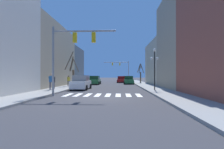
{
  "coord_description": "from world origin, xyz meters",
  "views": [
    {
      "loc": [
        1.46,
        -13.7,
        1.76
      ],
      "look_at": [
        -0.31,
        28.02,
        1.94
      ],
      "focal_mm": 28.0,
      "sensor_mm": 36.0,
      "label": 1
    }
  ],
  "objects_px": {
    "traffic_signal_near": "(71,46)",
    "traffic_signal_far": "(121,66)",
    "street_lamp_right_corner": "(155,61)",
    "car_parked_right_far": "(95,80)",
    "street_tree_right_mid": "(141,73)",
    "car_driving_away_lane": "(81,83)",
    "car_parked_left_near": "(126,79)",
    "car_parked_right_near": "(129,80)",
    "pedestrian_near_right_corner": "(51,80)",
    "street_tree_left_mid": "(72,71)",
    "pedestrian_on_left_sidewalk": "(69,80)",
    "pedestrian_crossing_street": "(53,81)",
    "car_at_intersection": "(121,80)"
  },
  "relations": [
    {
      "from": "street_tree_left_mid",
      "to": "car_parked_right_far",
      "type": "bearing_deg",
      "value": 69.63
    },
    {
      "from": "car_parked_left_near",
      "to": "car_parked_right_near",
      "type": "bearing_deg",
      "value": 179.94
    },
    {
      "from": "street_tree_right_mid",
      "to": "street_tree_left_mid",
      "type": "height_order",
      "value": "street_tree_left_mid"
    },
    {
      "from": "traffic_signal_far",
      "to": "pedestrian_crossing_street",
      "type": "relative_size",
      "value": 4.47
    },
    {
      "from": "car_driving_away_lane",
      "to": "street_tree_left_mid",
      "type": "relative_size",
      "value": 0.84
    },
    {
      "from": "street_tree_left_mid",
      "to": "street_lamp_right_corner",
      "type": "bearing_deg",
      "value": -32.43
    },
    {
      "from": "car_driving_away_lane",
      "to": "pedestrian_near_right_corner",
      "type": "relative_size",
      "value": 2.47
    },
    {
      "from": "pedestrian_crossing_street",
      "to": "pedestrian_on_left_sidewalk",
      "type": "xyz_separation_m",
      "value": [
        -0.02,
        6.21,
        -0.06
      ]
    },
    {
      "from": "car_at_intersection",
      "to": "pedestrian_crossing_street",
      "type": "distance_m",
      "value": 23.73
    },
    {
      "from": "street_lamp_right_corner",
      "to": "pedestrian_crossing_street",
      "type": "distance_m",
      "value": 11.82
    },
    {
      "from": "street_lamp_right_corner",
      "to": "car_parked_right_far",
      "type": "height_order",
      "value": "street_lamp_right_corner"
    },
    {
      "from": "car_at_intersection",
      "to": "pedestrian_on_left_sidewalk",
      "type": "height_order",
      "value": "pedestrian_on_left_sidewalk"
    },
    {
      "from": "traffic_signal_far",
      "to": "pedestrian_crossing_street",
      "type": "bearing_deg",
      "value": -104.13
    },
    {
      "from": "car_driving_away_lane",
      "to": "car_parked_left_near",
      "type": "distance_m",
      "value": 28.96
    },
    {
      "from": "car_parked_right_far",
      "to": "street_tree_right_mid",
      "type": "relative_size",
      "value": 1.04
    },
    {
      "from": "car_driving_away_lane",
      "to": "car_parked_left_near",
      "type": "relative_size",
      "value": 1.08
    },
    {
      "from": "pedestrian_crossing_street",
      "to": "car_parked_right_near",
      "type": "bearing_deg",
      "value": -15.3
    },
    {
      "from": "traffic_signal_far",
      "to": "street_lamp_right_corner",
      "type": "xyz_separation_m",
      "value": [
        3.41,
        -32.94,
        -1.06
      ]
    },
    {
      "from": "car_parked_left_near",
      "to": "car_driving_away_lane",
      "type": "bearing_deg",
      "value": 166.79
    },
    {
      "from": "traffic_signal_near",
      "to": "car_driving_away_lane",
      "type": "xyz_separation_m",
      "value": [
        -0.63,
        6.87,
        -3.41
      ]
    },
    {
      "from": "pedestrian_crossing_street",
      "to": "car_driving_away_lane",
      "type": "bearing_deg",
      "value": -45.92
    },
    {
      "from": "traffic_signal_far",
      "to": "car_parked_right_far",
      "type": "height_order",
      "value": "traffic_signal_far"
    },
    {
      "from": "street_tree_right_mid",
      "to": "car_parked_left_near",
      "type": "bearing_deg",
      "value": 101.65
    },
    {
      "from": "traffic_signal_far",
      "to": "pedestrian_near_right_corner",
      "type": "height_order",
      "value": "traffic_signal_far"
    },
    {
      "from": "traffic_signal_near",
      "to": "pedestrian_crossing_street",
      "type": "height_order",
      "value": "traffic_signal_near"
    },
    {
      "from": "pedestrian_on_left_sidewalk",
      "to": "car_driving_away_lane",
      "type": "bearing_deg",
      "value": -119.51
    },
    {
      "from": "traffic_signal_near",
      "to": "traffic_signal_far",
      "type": "height_order",
      "value": "traffic_signal_far"
    },
    {
      "from": "car_parked_right_near",
      "to": "pedestrian_near_right_corner",
      "type": "relative_size",
      "value": 2.44
    },
    {
      "from": "traffic_signal_near",
      "to": "car_parked_right_far",
      "type": "relative_size",
      "value": 1.38
    },
    {
      "from": "pedestrian_crossing_street",
      "to": "pedestrian_near_right_corner",
      "type": "bearing_deg",
      "value": -152.47
    },
    {
      "from": "traffic_signal_near",
      "to": "street_tree_left_mid",
      "type": "xyz_separation_m",
      "value": [
        -3.15,
        12.04,
        -1.74
      ]
    },
    {
      "from": "pedestrian_on_left_sidewalk",
      "to": "street_tree_left_mid",
      "type": "xyz_separation_m",
      "value": [
        0.44,
        0.49,
        1.41
      ]
    },
    {
      "from": "pedestrian_on_left_sidewalk",
      "to": "pedestrian_near_right_corner",
      "type": "distance_m",
      "value": 7.39
    },
    {
      "from": "car_parked_right_far",
      "to": "car_parked_left_near",
      "type": "distance_m",
      "value": 17.5
    },
    {
      "from": "car_parked_left_near",
      "to": "car_parked_right_near",
      "type": "relative_size",
      "value": 0.94
    },
    {
      "from": "pedestrian_on_left_sidewalk",
      "to": "street_tree_right_mid",
      "type": "distance_m",
      "value": 16.39
    },
    {
      "from": "car_parked_right_far",
      "to": "street_lamp_right_corner",
      "type": "bearing_deg",
      "value": -148.14
    },
    {
      "from": "car_parked_right_far",
      "to": "pedestrian_near_right_corner",
      "type": "relative_size",
      "value": 2.36
    },
    {
      "from": "car_parked_right_near",
      "to": "pedestrian_near_right_corner",
      "type": "distance_m",
      "value": 18.91
    },
    {
      "from": "pedestrian_crossing_street",
      "to": "street_tree_right_mid",
      "type": "height_order",
      "value": "street_tree_right_mid"
    },
    {
      "from": "traffic_signal_near",
      "to": "street_tree_right_mid",
      "type": "distance_m",
      "value": 24.13
    },
    {
      "from": "street_lamp_right_corner",
      "to": "car_parked_right_far",
      "type": "distance_m",
      "value": 16.6
    },
    {
      "from": "car_parked_right_far",
      "to": "car_parked_left_near",
      "type": "xyz_separation_m",
      "value": [
        6.61,
        16.21,
        -0.04
      ]
    },
    {
      "from": "traffic_signal_near",
      "to": "street_tree_left_mid",
      "type": "relative_size",
      "value": 1.11
    },
    {
      "from": "traffic_signal_near",
      "to": "street_lamp_right_corner",
      "type": "xyz_separation_m",
      "value": [
        8.03,
        4.94,
        -0.83
      ]
    },
    {
      "from": "traffic_signal_far",
      "to": "pedestrian_on_left_sidewalk",
      "type": "bearing_deg",
      "value": -107.33
    },
    {
      "from": "pedestrian_on_left_sidewalk",
      "to": "car_at_intersection",
      "type": "bearing_deg",
      "value": 1.39
    },
    {
      "from": "car_parked_right_far",
      "to": "car_driving_away_lane",
      "type": "relative_size",
      "value": 0.96
    },
    {
      "from": "traffic_signal_near",
      "to": "traffic_signal_far",
      "type": "distance_m",
      "value": 38.17
    },
    {
      "from": "car_driving_away_lane",
      "to": "street_tree_left_mid",
      "type": "bearing_deg",
      "value": 25.96
    }
  ]
}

